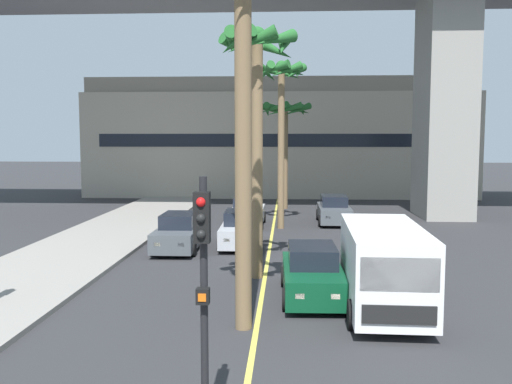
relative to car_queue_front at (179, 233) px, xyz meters
name	(u,v)px	position (x,y,z in m)	size (l,w,h in m)	color
lane_stripe_center	(269,250)	(3.85, 0.13, -0.72)	(0.14, 56.00, 0.01)	#DBCC4C
pier_building_backdrop	(279,139)	(3.85, 24.05, 3.97)	(31.20, 8.04, 9.51)	#BCB29E
car_queue_front	(179,233)	(0.00, 0.00, 0.00)	(1.85, 4.11, 1.56)	#4C5156
car_queue_second	(312,274)	(5.36, -6.85, 0.00)	(1.92, 4.14, 1.56)	#0C4728
car_queue_third	(334,211)	(7.20, 7.89, 0.00)	(1.85, 4.11, 1.56)	#4C5156
car_queue_fourth	(241,230)	(2.57, 1.05, 0.00)	(1.90, 4.14, 1.56)	#B7BABF
car_queue_fifth	(248,213)	(2.44, 6.70, 0.00)	(1.86, 4.12, 1.56)	white
delivery_van	(384,265)	(7.25, -8.08, 0.57)	(2.27, 5.30, 2.36)	white
traffic_light_median_near	(203,275)	(3.35, -15.10, 1.99)	(0.24, 0.37, 4.20)	black
palm_tree_near_median	(257,79)	(3.57, -4.55, 5.98)	(2.75, 2.74, 8.41)	brown
palm_tree_mid_median	(285,122)	(4.42, 14.22, 5.10)	(3.63, 3.64, 7.19)	brown
palm_tree_far_median	(243,36)	(3.52, -9.68, 6.47)	(2.71, 2.71, 9.41)	brown
palm_tree_farthest_median	(282,91)	(4.28, 5.97, 6.47)	(2.71, 2.69, 8.73)	brown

